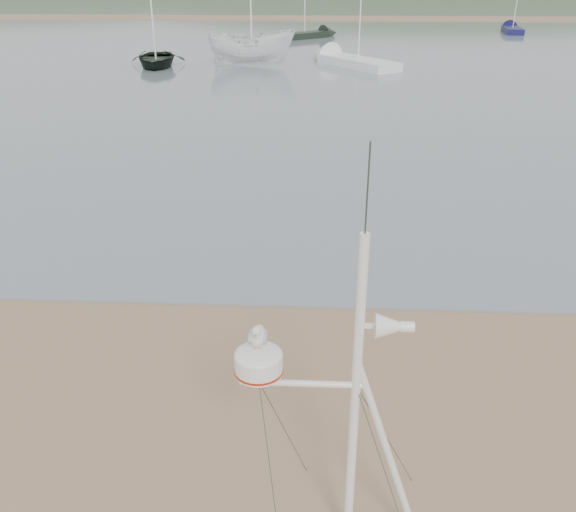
{
  "coord_description": "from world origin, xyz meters",
  "views": [
    {
      "loc": [
        2.06,
        -5.68,
        5.69
      ],
      "look_at": [
        1.71,
        1.0,
        2.49
      ],
      "focal_mm": 38.0,
      "sensor_mm": 36.0,
      "label": 1
    }
  ],
  "objects_px": {
    "mast_rig": "(346,471)",
    "sailboat_blue_far": "(510,29)",
    "boat_white": "(251,19)",
    "boat_dark": "(153,26)",
    "sailboat_white_near": "(337,58)",
    "sailboat_dark_mid": "(317,34)"
  },
  "relations": [
    {
      "from": "mast_rig",
      "to": "boat_dark",
      "type": "height_order",
      "value": "boat_dark"
    },
    {
      "from": "boat_white",
      "to": "sailboat_blue_far",
      "type": "distance_m",
      "value": 31.13
    },
    {
      "from": "mast_rig",
      "to": "boat_white",
      "type": "relative_size",
      "value": 0.83
    },
    {
      "from": "boat_dark",
      "to": "sailboat_white_near",
      "type": "height_order",
      "value": "sailboat_white_near"
    },
    {
      "from": "mast_rig",
      "to": "boat_white",
      "type": "distance_m",
      "value": 34.99
    },
    {
      "from": "boat_white",
      "to": "sailboat_dark_mid",
      "type": "distance_m",
      "value": 16.81
    },
    {
      "from": "mast_rig",
      "to": "boat_white",
      "type": "bearing_deg",
      "value": 97.57
    },
    {
      "from": "boat_dark",
      "to": "boat_white",
      "type": "distance_m",
      "value": 5.88
    },
    {
      "from": "boat_white",
      "to": "sailboat_blue_far",
      "type": "bearing_deg",
      "value": -49.18
    },
    {
      "from": "boat_dark",
      "to": "sailboat_blue_far",
      "type": "height_order",
      "value": "sailboat_blue_far"
    },
    {
      "from": "mast_rig",
      "to": "sailboat_blue_far",
      "type": "height_order",
      "value": "sailboat_blue_far"
    },
    {
      "from": "mast_rig",
      "to": "sailboat_blue_far",
      "type": "relative_size",
      "value": 0.73
    },
    {
      "from": "boat_dark",
      "to": "sailboat_blue_far",
      "type": "bearing_deg",
      "value": 31.29
    },
    {
      "from": "boat_dark",
      "to": "sailboat_dark_mid",
      "type": "height_order",
      "value": "sailboat_dark_mid"
    },
    {
      "from": "boat_white",
      "to": "sailboat_blue_far",
      "type": "xyz_separation_m",
      "value": [
        21.87,
        22.03,
        -2.42
      ]
    },
    {
      "from": "mast_rig",
      "to": "boat_white",
      "type": "height_order",
      "value": "boat_white"
    },
    {
      "from": "boat_dark",
      "to": "sailboat_dark_mid",
      "type": "relative_size",
      "value": 0.78
    },
    {
      "from": "boat_dark",
      "to": "boat_white",
      "type": "relative_size",
      "value": 0.87
    },
    {
      "from": "boat_dark",
      "to": "sailboat_white_near",
      "type": "distance_m",
      "value": 11.47
    },
    {
      "from": "sailboat_dark_mid",
      "to": "sailboat_white_near",
      "type": "distance_m",
      "value": 15.02
    },
    {
      "from": "mast_rig",
      "to": "sailboat_dark_mid",
      "type": "bearing_deg",
      "value": 90.74
    },
    {
      "from": "mast_rig",
      "to": "sailboat_white_near",
      "type": "bearing_deg",
      "value": 88.93
    }
  ]
}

